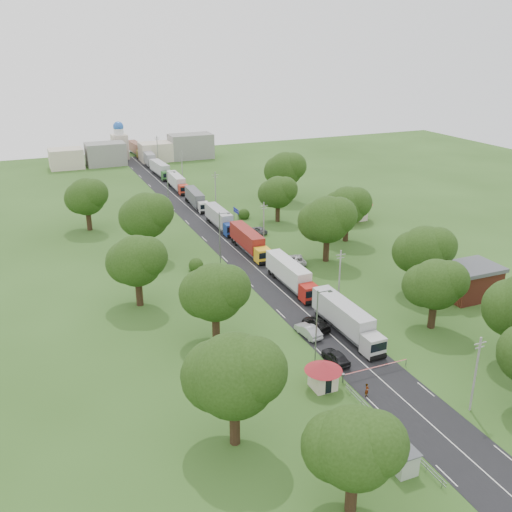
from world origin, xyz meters
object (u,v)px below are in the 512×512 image
guard_booth (323,372)px  info_sign (236,213)px  pedestrian_near (367,390)px  boom_barrier (366,370)px  truck_0 (346,319)px  car_lane_mid (308,331)px  car_lane_front (336,357)px

guard_booth → info_sign: (12.40, 60.00, 0.84)m
info_sign → pedestrian_near: 64.13m
boom_barrier → truck_0: size_ratio=0.61×
guard_booth → car_lane_mid: (4.20, 11.55, -1.38)m
boom_barrier → info_sign: info_sign is taller
guard_booth → car_lane_front: guard_booth is taller
guard_booth → info_sign: size_ratio=1.07×
car_lane_front → info_sign: bearing=-101.1°
boom_barrier → car_lane_mid: bearing=98.1°
guard_booth → info_sign: bearing=78.3°
info_sign → truck_0: size_ratio=0.27×
truck_0 → car_lane_mid: 5.41m
info_sign → pedestrian_near: (-8.70, -63.50, -2.18)m
car_lane_front → guard_booth: bearing=42.4°
boom_barrier → car_lane_mid: (-1.64, 11.55, -0.10)m
guard_booth → truck_0: truck_0 is taller
truck_0 → pedestrian_near: truck_0 is taller
guard_booth → car_lane_mid: size_ratio=0.92×
truck_0 → pedestrian_near: (-5.52, -13.63, -1.40)m
guard_booth → pedestrian_near: size_ratio=2.66×
pedestrian_near → car_lane_mid: bearing=54.1°
guard_booth → pedestrian_near: bearing=-43.4°
car_lane_front → car_lane_mid: bearing=-92.8°
truck_0 → pedestrian_near: size_ratio=9.18×
car_lane_front → car_lane_mid: size_ratio=0.96×
truck_0 → boom_barrier: bearing=-108.5°
boom_barrier → car_lane_mid: size_ratio=1.93×
guard_booth → truck_0: bearing=47.7°
guard_booth → car_lane_front: bearing=45.2°
guard_booth → car_lane_front: size_ratio=0.96×
boom_barrier → car_lane_mid: 11.66m
car_lane_front → pedestrian_near: size_ratio=2.79×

